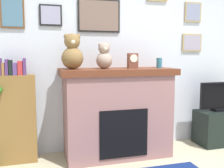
% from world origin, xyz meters
% --- Properties ---
extents(back_wall, '(5.20, 0.15, 2.60)m').
position_xyz_m(back_wall, '(-0.00, 2.00, 1.31)').
color(back_wall, silver).
rests_on(back_wall, ground_plane).
extents(fireplace, '(1.47, 0.65, 1.15)m').
position_xyz_m(fireplace, '(-0.20, 1.64, 0.58)').
color(fireplace, '#936666').
rests_on(fireplace, ground_plane).
extents(bookshelf, '(0.47, 0.16, 1.29)m').
position_xyz_m(bookshelf, '(-1.46, 1.74, 0.59)').
color(bookshelf, brown).
rests_on(bookshelf, ground_plane).
extents(tv_stand, '(0.63, 0.40, 0.50)m').
position_xyz_m(tv_stand, '(1.38, 1.64, 0.25)').
color(tv_stand, black).
rests_on(tv_stand, ground_plane).
extents(television, '(0.64, 0.14, 0.43)m').
position_xyz_m(television, '(1.38, 1.64, 0.71)').
color(television, black).
rests_on(television, tv_stand).
extents(candle_jar, '(0.08, 0.08, 0.13)m').
position_xyz_m(candle_jar, '(0.39, 1.63, 1.22)').
color(candle_jar, teal).
rests_on(candle_jar, fireplace).
extents(mantel_clock, '(0.13, 0.09, 0.20)m').
position_xyz_m(mantel_clock, '(0.01, 1.62, 1.25)').
color(mantel_clock, brown).
rests_on(mantel_clock, fireplace).
extents(teddy_bear_brown, '(0.27, 0.27, 0.43)m').
position_xyz_m(teddy_bear_brown, '(-0.77, 1.63, 1.35)').
color(teddy_bear_brown, olive).
rests_on(teddy_bear_brown, fireplace).
extents(teddy_bear_cream, '(0.20, 0.20, 0.33)m').
position_xyz_m(teddy_bear_cream, '(-0.37, 1.63, 1.30)').
color(teddy_bear_cream, '#A38C7F').
rests_on(teddy_bear_cream, fireplace).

